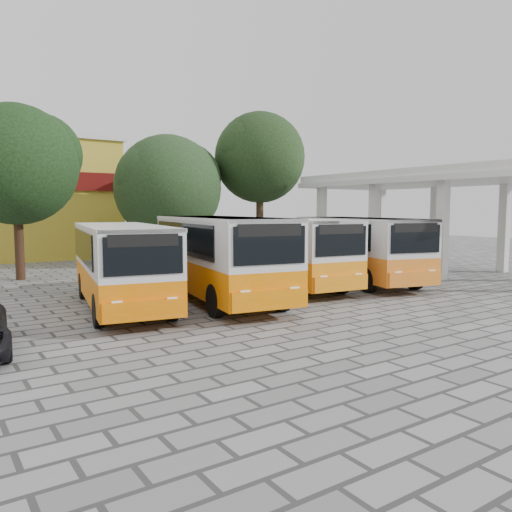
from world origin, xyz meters
TOP-DOWN VIEW (x-y plane):
  - ground at (0.00, 0.00)m, footprint 90.00×90.00m
  - terminal_shelter at (10.50, 4.00)m, footprint 6.80×15.80m
  - bus_far_left at (-7.24, 3.41)m, footprint 3.73×8.19m
  - bus_centre_left at (-3.74, 2.91)m, footprint 3.97×8.88m
  - bus_centre_right at (0.17, 4.19)m, footprint 3.42×8.44m
  - bus_far_right at (3.83, 3.36)m, footprint 4.44×8.69m
  - tree_left at (-8.89, 13.01)m, footprint 5.95×5.67m
  - tree_middle at (-0.06, 15.59)m, footprint 6.82×6.50m
  - tree_right at (6.11, 14.68)m, footprint 6.27×5.97m

SIDE VIEW (x-z plane):
  - ground at x=0.00m, z-range 0.00..0.00m
  - bus_far_left at x=-7.24m, z-range 0.22..3.05m
  - bus_centre_right at x=0.17m, z-range 0.23..3.19m
  - bus_far_right at x=3.83m, z-range 0.23..3.21m
  - bus_centre_left at x=-3.74m, z-range 0.24..3.32m
  - tree_middle at x=-0.06m, z-range 0.91..8.80m
  - terminal_shelter at x=10.50m, z-range 2.21..7.61m
  - tree_left at x=-8.89m, z-range 1.49..9.78m
  - tree_right at x=6.11m, z-range 2.08..11.84m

